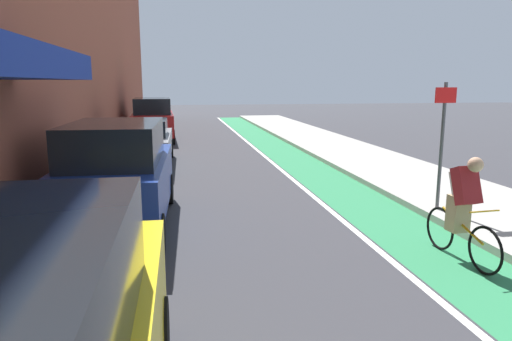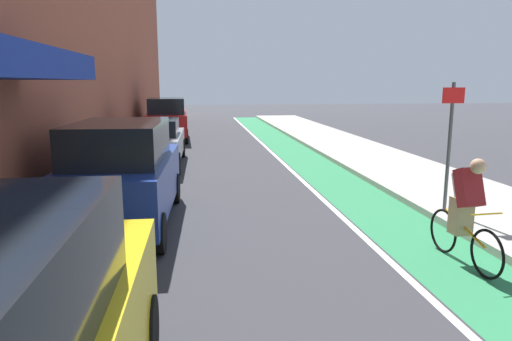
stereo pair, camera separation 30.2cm
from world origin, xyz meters
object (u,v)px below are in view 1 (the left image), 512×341
Objects in this scene: parked_sedan_silver at (143,142)px; street_sign_post at (442,135)px; parked_suv_red at (153,119)px; cyclist_mid at (463,206)px; parked_suv_blue at (118,174)px.

parked_sedan_silver is 9.33m from street_sign_post.
parked_suv_red is 2.65× the size of cyclist_mid.
parked_suv_blue is at bearing -90.02° from parked_suv_red.
street_sign_post is at bearing -47.40° from parked_sedan_silver.
street_sign_post reaches higher than cyclist_mid.
parked_suv_blue is 6.33m from street_sign_post.
parked_sedan_silver is 7.03m from parked_suv_red.
parked_suv_blue is 5.89m from cyclist_mid.
parked_suv_blue is 0.98× the size of parked_sedan_silver.
parked_suv_blue is at bearing 154.02° from cyclist_mid.
street_sign_post is (1.00, 2.30, 0.81)m from cyclist_mid.
parked_suv_blue reaches higher than parked_sedan_silver.
street_sign_post is (6.29, -0.28, 0.65)m from parked_suv_blue.
street_sign_post reaches higher than parked_sedan_silver.
cyclist_mid is at bearing -113.41° from street_sign_post.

